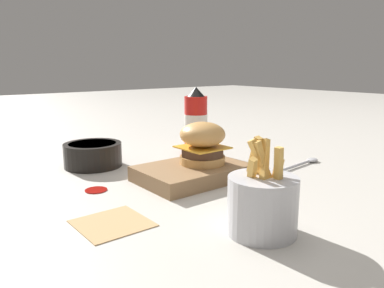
% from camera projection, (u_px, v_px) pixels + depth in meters
% --- Properties ---
extents(ground_plane, '(6.00, 6.00, 0.00)m').
position_uv_depth(ground_plane, '(212.00, 179.00, 0.87)').
color(ground_plane, '#B7B2A8').
extents(serving_board, '(0.24, 0.17, 0.03)m').
position_uv_depth(serving_board, '(192.00, 173.00, 0.86)').
color(serving_board, olive).
rests_on(serving_board, ground_plane).
extents(burger, '(0.10, 0.10, 0.10)m').
position_uv_depth(burger, '(203.00, 143.00, 0.86)').
color(burger, tan).
rests_on(burger, serving_board).
extents(ketchup_bottle, '(0.07, 0.07, 0.20)m').
position_uv_depth(ketchup_bottle, '(196.00, 123.00, 1.11)').
color(ketchup_bottle, red).
rests_on(ketchup_bottle, ground_plane).
extents(fries_basket, '(0.11, 0.11, 0.15)m').
position_uv_depth(fries_basket, '(262.00, 203.00, 0.58)').
color(fries_basket, '#B7B7BC').
rests_on(fries_basket, ground_plane).
extents(side_bowl, '(0.15, 0.15, 0.06)m').
position_uv_depth(side_bowl, '(93.00, 154.00, 0.97)').
color(side_bowl, black).
rests_on(side_bowl, ground_plane).
extents(spoon, '(0.19, 0.04, 0.01)m').
position_uv_depth(spoon, '(305.00, 162.00, 0.99)').
color(spoon, '#B2B2B7').
rests_on(spoon, ground_plane).
extents(ketchup_puddle, '(0.05, 0.05, 0.00)m').
position_uv_depth(ketchup_puddle, '(96.00, 190.00, 0.79)').
color(ketchup_puddle, '#9E140F').
rests_on(ketchup_puddle, ground_plane).
extents(parchment_square, '(0.11, 0.11, 0.00)m').
position_uv_depth(parchment_square, '(112.00, 223.00, 0.62)').
color(parchment_square, tan).
rests_on(parchment_square, ground_plane).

